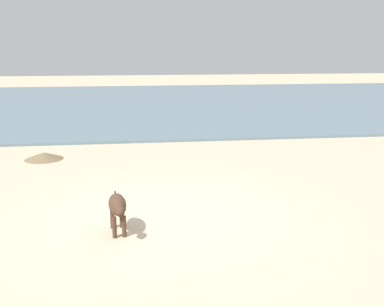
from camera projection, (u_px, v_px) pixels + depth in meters
ground at (168, 215)px, 8.07m from camera, size 80.00×80.00×0.00m
sea_water at (143, 103)px, 23.74m from camera, size 60.00×20.00×0.08m
calf_near_dark at (118, 207)px, 7.20m from camera, size 0.36×0.97×0.63m
debris_pile_0 at (44, 156)px, 12.05m from camera, size 1.38×1.38×0.19m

